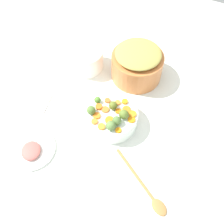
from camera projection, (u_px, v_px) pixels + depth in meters
The scene contains 29 objects.
tabletop at pixel (108, 122), 1.24m from camera, with size 2.40×2.40×0.02m, color white.
serving_bowl_carrots at pixel (112, 118), 1.19m from camera, with size 0.24×0.24×0.09m, color white.
metal_pot at pixel (137, 66), 1.34m from camera, with size 0.27×0.27×0.14m, color #CC773F.
stuffing_mound at pixel (138, 54), 1.26m from camera, with size 0.23×0.23×0.04m, color #AA9F4C.
carrot_slice_0 at pixel (95, 122), 1.12m from camera, with size 0.03×0.03×0.01m, color orange.
carrot_slice_1 at pixel (102, 127), 1.11m from camera, with size 0.03×0.03×0.01m, color orange.
carrot_slice_2 at pixel (118, 111), 1.15m from camera, with size 0.03×0.03×0.01m, color orange.
carrot_slice_3 at pixel (107, 101), 1.19m from camera, with size 0.03×0.03×0.01m, color orange.
carrot_slice_4 at pixel (110, 120), 1.13m from camera, with size 0.04×0.04×0.01m, color orange.
carrot_slice_5 at pixel (118, 130), 1.10m from camera, with size 0.03×0.03×0.01m, color orange.
carrot_slice_6 at pixel (99, 107), 1.16m from camera, with size 0.03×0.03×0.01m, color orange.
carrot_slice_7 at pixel (97, 116), 1.14m from camera, with size 0.03×0.03×0.01m, color orange.
carrot_slice_8 at pixel (132, 114), 1.14m from camera, with size 0.04×0.04×0.01m, color orange.
carrot_slice_9 at pixel (126, 110), 1.16m from camera, with size 0.04×0.04×0.01m, color orange.
carrot_slice_10 at pixel (131, 120), 1.13m from camera, with size 0.03×0.03×0.01m, color orange.
carrot_slice_11 at pixel (118, 103), 1.18m from camera, with size 0.03×0.03×0.01m, color orange.
carrot_slice_12 at pixel (125, 102), 1.18m from camera, with size 0.03×0.03×0.01m, color orange.
carrot_slice_13 at pixel (105, 110), 1.16m from camera, with size 0.03×0.03×0.01m, color orange.
brussels_sprout_0 at pixel (111, 126), 1.09m from camera, with size 0.04×0.04×0.04m, color #5E8140.
brussels_sprout_1 at pixel (113, 105), 1.15m from camera, with size 0.04×0.04×0.04m, color #5E6C23.
brussels_sprout_2 at pixel (117, 121), 1.11m from camera, with size 0.04×0.04×0.04m, color #517237.
brussels_sprout_3 at pixel (97, 100), 1.17m from camera, with size 0.03×0.03×0.03m, color #50832E.
brussels_sprout_4 at pixel (124, 115), 1.12m from camera, with size 0.04×0.04×0.04m, color olive.
brussels_sprout_5 at pixel (91, 110), 1.14m from camera, with size 0.04×0.04×0.04m, color #577735.
wooden_spoon at pixel (150, 195), 1.03m from camera, with size 0.30×0.20×0.01m.
casserole_dish at pixel (86, 59), 1.38m from camera, with size 0.19×0.19×0.12m, color white.
ham_plate at pixel (32, 149), 1.14m from camera, with size 0.21×0.21×0.01m, color white.
ham_slice_main at pixel (31, 151), 1.12m from camera, with size 0.10×0.09×0.02m, color #BC6159.
dish_towel at pixel (37, 102), 1.29m from camera, with size 0.12×0.11×0.01m, color silver.
Camera 1 is at (0.29, -0.58, 1.07)m, focal length 40.78 mm.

